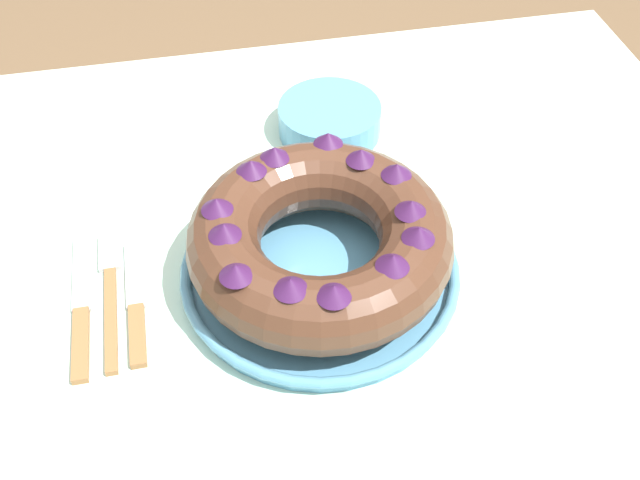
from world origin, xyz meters
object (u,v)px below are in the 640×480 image
cake_knife (136,310)px  side_bowl (330,119)px  serving_dish (320,272)px  fork (111,289)px  serving_knife (81,314)px  bundt_cake (320,239)px

cake_knife → side_bowl: 0.36m
serving_dish → fork: 0.22m
serving_dish → serving_knife: bearing=179.9°
bundt_cake → cake_knife: (-0.20, -0.01, -0.06)m
serving_dish → side_bowl: size_ratio=2.24×
bundt_cake → side_bowl: bundt_cake is taller
serving_dish → cake_knife: (-0.20, -0.01, -0.01)m
bundt_cake → side_bowl: 0.26m
serving_knife → side_bowl: bearing=42.2°
serving_dish → cake_knife: serving_dish is taller
cake_knife → serving_dish: bearing=-4.5°
serving_dish → bundt_cake: size_ratio=1.09×
fork → cake_knife: bearing=-57.7°
bundt_cake → fork: (-0.22, 0.03, -0.06)m
serving_dish → serving_knife: serving_dish is taller
serving_dish → side_bowl: side_bowl is taller
bundt_cake → serving_knife: size_ratio=1.37×
bundt_cake → serving_knife: bearing=179.9°
serving_knife → side_bowl: 0.40m
side_bowl → serving_knife: bearing=-141.9°
serving_dish → bundt_cake: (-0.00, 0.00, 0.05)m
side_bowl → serving_dish: bearing=-104.3°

